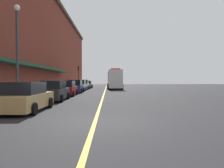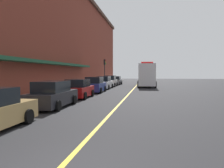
% 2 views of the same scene
% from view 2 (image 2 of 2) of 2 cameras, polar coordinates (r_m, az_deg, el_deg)
% --- Properties ---
extents(ground_plane, '(112.00, 112.00, 0.00)m').
position_cam_2_polar(ground_plane, '(29.54, 5.18, -1.46)').
color(ground_plane, '#232326').
extents(sidewalk_left, '(2.40, 70.00, 0.15)m').
position_cam_2_polar(sidewalk_left, '(30.59, -6.49, -1.18)').
color(sidewalk_left, '#ADA8A0').
rests_on(sidewalk_left, ground).
extents(lane_center_stripe, '(0.16, 70.00, 0.01)m').
position_cam_2_polar(lane_center_stripe, '(29.54, 5.18, -1.45)').
color(lane_center_stripe, gold).
rests_on(lane_center_stripe, ground).
extents(brick_building_left, '(13.95, 64.00, 14.24)m').
position_cam_2_polar(brick_building_left, '(32.85, -20.17, 11.28)').
color(brick_building_left, maroon).
rests_on(brick_building_left, ground).
extents(parked_car_1, '(2.03, 4.88, 1.68)m').
position_cam_2_polar(parked_car_1, '(15.04, -14.50, -2.68)').
color(parked_car_1, black).
rests_on(parked_car_1, ground).
extents(parked_car_2, '(2.06, 4.19, 1.64)m').
position_cam_2_polar(parked_car_2, '(20.20, -8.36, -1.28)').
color(parked_car_2, maroon).
rests_on(parked_car_2, ground).
extents(parked_car_3, '(2.08, 4.18, 1.74)m').
position_cam_2_polar(parked_car_3, '(25.62, -4.34, -0.29)').
color(parked_car_3, navy).
rests_on(parked_car_3, ground).
extents(parked_car_4, '(1.95, 4.75, 1.74)m').
position_cam_2_polar(parked_car_4, '(31.46, -1.98, 0.30)').
color(parked_car_4, silver).
rests_on(parked_car_4, ground).
extents(parked_car_5, '(1.97, 4.14, 1.78)m').
position_cam_2_polar(parked_car_5, '(36.62, -0.41, 0.68)').
color(parked_car_5, silver).
rests_on(parked_car_5, ground).
extents(parked_car_6, '(1.97, 4.17, 1.57)m').
position_cam_2_polar(parked_car_6, '(42.07, 1.01, 0.84)').
color(parked_car_6, '#595B60').
rests_on(parked_car_6, ground).
extents(box_truck, '(2.90, 9.06, 3.77)m').
position_cam_2_polar(box_truck, '(36.47, 8.65, 2.16)').
color(box_truck, silver).
rests_on(box_truck, ground).
extents(parking_meter_0, '(0.14, 0.18, 1.33)m').
position_cam_2_polar(parking_meter_0, '(29.74, -5.23, 0.61)').
color(parking_meter_0, '#4C4C51').
rests_on(parking_meter_0, sidewalk_left).
extents(parking_meter_1, '(0.14, 0.18, 1.33)m').
position_cam_2_polar(parking_meter_1, '(18.70, -14.09, -0.78)').
color(parking_meter_1, '#4C4C51').
rests_on(parking_meter_1, sidewalk_left).
extents(traffic_light_near, '(0.38, 0.36, 4.30)m').
position_cam_2_polar(traffic_light_near, '(38.47, -1.84, 4.25)').
color(traffic_light_near, '#232326').
rests_on(traffic_light_near, sidewalk_left).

